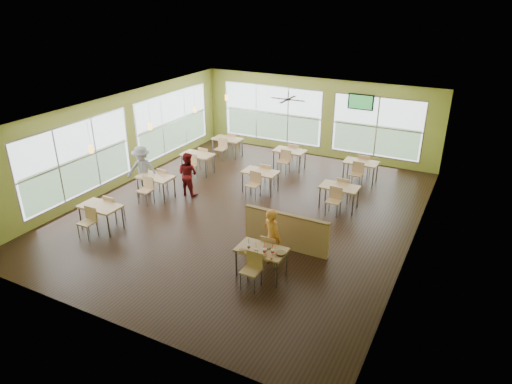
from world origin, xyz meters
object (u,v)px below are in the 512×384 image
at_px(main_table, 262,253).
at_px(food_basket, 281,253).
at_px(man_plaid, 272,237).
at_px(half_wall_divider, 286,231).

bearing_deg(main_table, food_basket, -2.17).
height_order(main_table, man_plaid, man_plaid).
relative_size(main_table, food_basket, 6.13).
height_order(man_plaid, food_basket, man_plaid).
bearing_deg(food_basket, main_table, 177.83).
relative_size(man_plaid, food_basket, 6.32).
bearing_deg(man_plaid, main_table, 112.44).
height_order(half_wall_divider, man_plaid, man_plaid).
bearing_deg(half_wall_divider, main_table, -90.00).
height_order(main_table, half_wall_divider, half_wall_divider).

